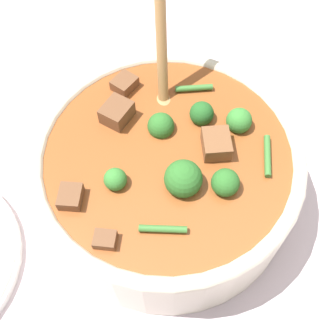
{
  "coord_description": "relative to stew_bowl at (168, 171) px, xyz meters",
  "views": [
    {
      "loc": [
        -0.24,
        0.06,
        0.48
      ],
      "look_at": [
        0.0,
        0.0,
        0.07
      ],
      "focal_mm": 45.0,
      "sensor_mm": 36.0,
      "label": 1
    }
  ],
  "objects": [
    {
      "name": "stew_bowl",
      "position": [
        0.0,
        0.0,
        0.0
      ],
      "size": [
        0.3,
        0.3,
        0.3
      ],
      "color": "beige",
      "rests_on": "ground_plane"
    },
    {
      "name": "ground_plane",
      "position": [
        -0.0,
        0.0,
        -0.06
      ],
      "size": [
        4.0,
        4.0,
        0.0
      ],
      "primitive_type": "plane",
      "color": "silver"
    }
  ]
}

